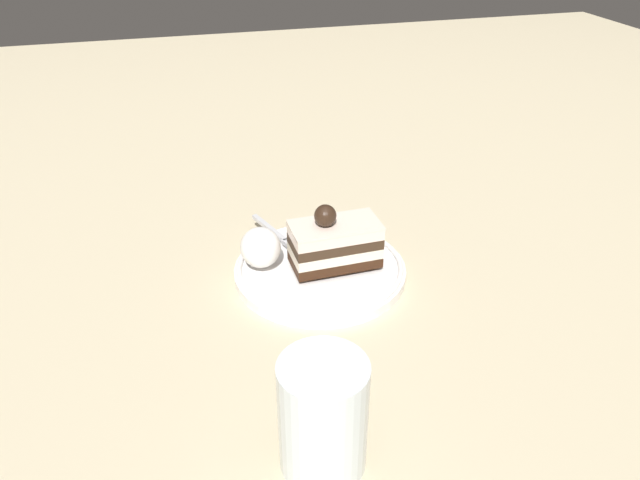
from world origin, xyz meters
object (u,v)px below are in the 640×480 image
at_px(cake_slice, 334,242).
at_px(whipped_cream_dollop, 261,247).
at_px(fork, 281,237).
at_px(drink_glass_near, 323,420).
at_px(dessert_plate, 320,269).

xyz_separation_m(cake_slice, whipped_cream_dollop, (-0.08, 0.02, -0.00)).
distance_m(fork, drink_glass_near, 0.31).
relative_size(dessert_plate, cake_slice, 1.95).
bearing_deg(dessert_plate, cake_slice, -15.20).
bearing_deg(drink_glass_near, whipped_cream_dollop, 89.76).
height_order(whipped_cream_dollop, fork, whipped_cream_dollop).
relative_size(dessert_plate, fork, 1.68).
height_order(fork, drink_glass_near, drink_glass_near).
relative_size(cake_slice, drink_glass_near, 1.01).
height_order(dessert_plate, whipped_cream_dollop, whipped_cream_dollop).
xyz_separation_m(dessert_plate, whipped_cream_dollop, (-0.06, 0.01, 0.03)).
distance_m(whipped_cream_dollop, fork, 0.06).
distance_m(dessert_plate, cake_slice, 0.04).
xyz_separation_m(fork, drink_glass_near, (-0.03, -0.30, 0.03)).
xyz_separation_m(dessert_plate, drink_glass_near, (-0.06, -0.24, 0.04)).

